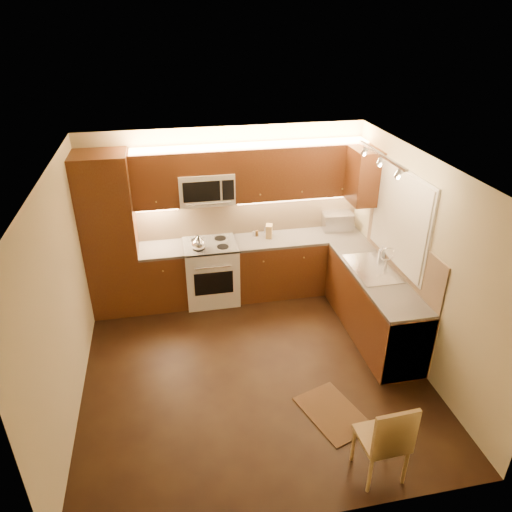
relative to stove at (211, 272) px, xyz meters
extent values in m
cube|color=black|center=(0.30, -1.68, -0.46)|extent=(4.00, 4.00, 0.01)
cube|color=beige|center=(0.30, -1.68, 2.04)|extent=(4.00, 4.00, 0.01)
cube|color=#BFB48C|center=(0.30, 0.32, 0.79)|extent=(4.00, 0.01, 2.50)
cube|color=#BFB48C|center=(0.30, -3.67, 0.79)|extent=(4.00, 0.01, 2.50)
cube|color=#BFB48C|center=(-1.70, -1.68, 0.79)|extent=(0.01, 4.00, 2.50)
cube|color=#BFB48C|center=(2.30, -1.68, 0.79)|extent=(0.01, 4.00, 2.50)
cube|color=#481C0F|center=(-1.35, 0.02, 0.69)|extent=(0.70, 0.60, 2.30)
cube|color=#481C0F|center=(-0.69, 0.02, -0.03)|extent=(0.62, 0.60, 0.86)
cube|color=#3B3836|center=(-0.69, 0.02, 0.42)|extent=(0.62, 0.60, 0.04)
cube|color=#481C0F|center=(1.34, 0.02, -0.03)|extent=(1.92, 0.60, 0.86)
cube|color=#3B3836|center=(1.34, 0.02, 0.42)|extent=(1.92, 0.60, 0.04)
cube|color=#481C0F|center=(2.00, -1.28, -0.03)|extent=(0.60, 2.00, 0.86)
cube|color=#3B3836|center=(2.00, -1.28, 0.42)|extent=(0.60, 2.00, 0.04)
cube|color=silver|center=(2.00, -1.98, -0.03)|extent=(0.58, 0.60, 0.84)
cube|color=tan|center=(0.65, 0.31, 0.74)|extent=(3.30, 0.02, 0.60)
cube|color=tan|center=(2.29, -1.28, 0.74)|extent=(0.02, 2.00, 0.60)
cube|color=#481C0F|center=(-0.69, 0.15, 1.42)|extent=(0.62, 0.35, 0.75)
cube|color=#481C0F|center=(1.34, 0.15, 1.42)|extent=(1.92, 0.35, 0.75)
cube|color=#481C0F|center=(0.00, 0.15, 1.63)|extent=(0.76, 0.35, 0.31)
cube|color=#481C0F|center=(2.12, -0.28, 1.42)|extent=(0.35, 0.50, 0.75)
cube|color=silver|center=(2.29, -1.12, 1.14)|extent=(0.03, 1.44, 1.24)
cube|color=silver|center=(2.27, -1.12, 1.14)|extent=(0.02, 1.36, 1.16)
cube|color=silver|center=(1.85, -1.27, 2.00)|extent=(0.04, 1.20, 0.03)
cube|color=silver|center=(1.97, 0.18, 0.57)|extent=(0.47, 0.37, 0.27)
cube|color=#A5834A|center=(0.89, 0.09, 0.54)|extent=(0.13, 0.16, 0.20)
cylinder|color=silver|center=(0.68, 0.16, 0.49)|extent=(0.06, 0.06, 0.10)
cylinder|color=brown|center=(0.72, 0.16, 0.48)|extent=(0.05, 0.05, 0.09)
cylinder|color=silver|center=(0.88, 0.26, 0.49)|extent=(0.05, 0.05, 0.10)
cylinder|color=olive|center=(0.89, 0.26, 0.49)|extent=(0.05, 0.05, 0.09)
imported|color=silver|center=(2.24, -0.86, 0.53)|extent=(0.10, 0.10, 0.18)
cube|color=black|center=(1.01, -2.58, -0.45)|extent=(0.76, 0.92, 0.01)
camera|label=1|loc=(-0.56, -6.13, 3.46)|focal=33.43mm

